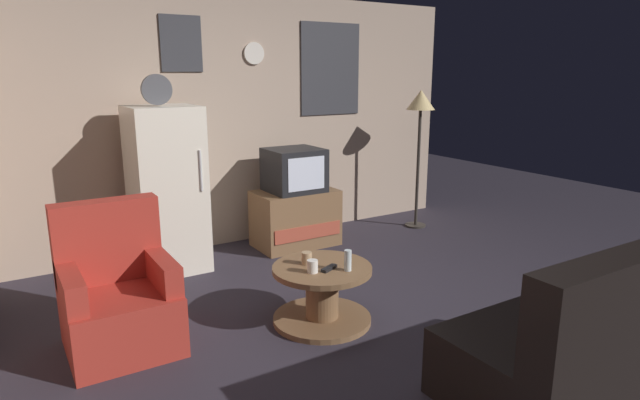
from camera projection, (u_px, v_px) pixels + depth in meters
ground_plane at (386, 325)px, 3.87m from camera, size 12.00×12.00×0.00m
wall_with_art at (243, 121)px, 5.60m from camera, size 5.20×0.12×2.56m
fridge at (167, 189)px, 4.82m from camera, size 0.60×0.62×1.77m
tv_stand at (295, 218)px, 5.59m from camera, size 0.84×0.53×0.59m
crt_tv at (294, 170)px, 5.47m from camera, size 0.54×0.51×0.44m
standing_lamp at (420, 111)px, 6.03m from camera, size 0.32×0.32×1.59m
coffee_table at (322, 294)px, 3.88m from camera, size 0.72×0.72×0.43m
wine_glass at (348, 260)px, 3.73m from camera, size 0.05×0.05×0.15m
mug_ceramic_white at (312, 266)px, 3.70m from camera, size 0.08×0.08×0.09m
mug_ceramic_tan at (307, 258)px, 3.86m from camera, size 0.08×0.08×0.09m
remote_control at (329, 268)px, 3.76m from camera, size 0.15×0.10×0.02m
armchair at (118, 298)px, 3.51m from camera, size 0.68×0.68×0.96m
couch at (592, 338)px, 3.04m from camera, size 1.70×0.80×0.92m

